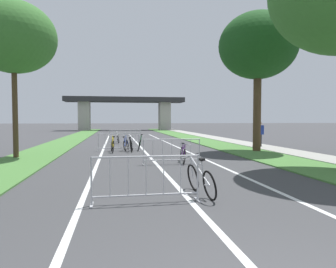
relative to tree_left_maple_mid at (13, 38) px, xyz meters
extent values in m
cube|color=#477A38|center=(0.66, 11.98, -5.66)|extent=(2.59, 62.26, 0.05)
cube|color=#477A38|center=(12.03, 11.98, -5.66)|extent=(2.59, 62.26, 0.05)
cube|color=#9E9B93|center=(14.25, 11.98, -5.64)|extent=(1.86, 62.26, 0.08)
cube|color=silver|center=(6.35, 4.51, -5.68)|extent=(0.14, 36.02, 0.01)
cube|color=silver|center=(8.76, 4.51, -5.68)|extent=(0.14, 36.02, 0.01)
cube|color=silver|center=(3.93, 4.51, -5.68)|extent=(0.14, 36.02, 0.01)
cube|color=#2D2D30|center=(6.35, 37.96, -0.44)|extent=(20.10, 4.07, 0.80)
cube|color=#ADA89E|center=(-0.48, 37.96, -3.26)|extent=(1.87, 2.40, 4.84)
cube|color=#ADA89E|center=(13.17, 37.96, -3.26)|extent=(1.87, 2.40, 4.84)
cylinder|color=#4C3823|center=(0.00, 0.00, -3.57)|extent=(0.25, 0.25, 4.22)
ellipsoid|color=#38702D|center=(0.00, 0.00, 0.02)|extent=(3.94, 3.94, 3.35)
cylinder|color=#4C3823|center=(12.70, 0.98, -3.49)|extent=(0.45, 0.45, 4.37)
ellipsoid|color=#194719|center=(12.70, 0.98, 0.36)|extent=(4.44, 4.44, 3.77)
cylinder|color=#ADADB2|center=(4.17, -8.95, -5.16)|extent=(0.04, 0.04, 1.05)
cube|color=#ADADB2|center=(4.17, -8.95, -5.67)|extent=(0.07, 0.44, 0.03)
cylinder|color=#ADADB2|center=(6.52, -8.92, -5.16)|extent=(0.04, 0.04, 1.05)
cube|color=#ADADB2|center=(6.52, -8.92, -5.67)|extent=(0.07, 0.44, 0.03)
cylinder|color=#ADADB2|center=(5.35, -8.93, -4.65)|extent=(2.35, 0.07, 0.04)
cylinder|color=#ADADB2|center=(5.35, -8.93, -5.50)|extent=(2.35, 0.07, 0.04)
cylinder|color=#ADADB2|center=(4.56, -8.94, -5.07)|extent=(0.02, 0.02, 0.87)
cylinder|color=#ADADB2|center=(4.95, -8.94, -5.07)|extent=(0.02, 0.02, 0.87)
cylinder|color=#ADADB2|center=(5.35, -8.93, -5.07)|extent=(0.02, 0.02, 0.87)
cylinder|color=#ADADB2|center=(5.74, -8.93, -5.07)|extent=(0.02, 0.02, 0.87)
cylinder|color=#ADADB2|center=(6.13, -8.92, -5.07)|extent=(0.02, 0.02, 0.87)
cylinder|color=#ADADB2|center=(5.79, -3.21, -5.16)|extent=(0.04, 0.04, 1.05)
cube|color=#ADADB2|center=(5.79, -3.21, -5.67)|extent=(0.06, 0.44, 0.03)
cylinder|color=#ADADB2|center=(8.14, -3.20, -5.16)|extent=(0.04, 0.04, 1.05)
cube|color=#ADADB2|center=(8.14, -3.20, -5.67)|extent=(0.06, 0.44, 0.03)
cylinder|color=#ADADB2|center=(6.96, -3.20, -4.65)|extent=(2.35, 0.05, 0.04)
cylinder|color=#ADADB2|center=(6.96, -3.20, -5.50)|extent=(2.35, 0.05, 0.04)
cylinder|color=#ADADB2|center=(6.18, -3.20, -5.07)|extent=(0.02, 0.02, 0.87)
cylinder|color=#ADADB2|center=(6.57, -3.20, -5.07)|extent=(0.02, 0.02, 0.87)
cylinder|color=#ADADB2|center=(6.96, -3.20, -5.07)|extent=(0.02, 0.02, 0.87)
cylinder|color=#ADADB2|center=(7.35, -3.20, -5.07)|extent=(0.02, 0.02, 0.87)
cylinder|color=#ADADB2|center=(7.75, -3.20, -5.07)|extent=(0.02, 0.02, 0.87)
cylinder|color=#ADADB2|center=(3.69, 2.54, -5.16)|extent=(0.04, 0.04, 1.05)
cube|color=#ADADB2|center=(3.69, 2.54, -5.67)|extent=(0.06, 0.44, 0.03)
cylinder|color=#ADADB2|center=(6.04, 2.52, -5.16)|extent=(0.04, 0.04, 1.05)
cube|color=#ADADB2|center=(6.04, 2.52, -5.67)|extent=(0.06, 0.44, 0.03)
cylinder|color=#ADADB2|center=(4.87, 2.53, -4.65)|extent=(2.35, 0.06, 0.04)
cylinder|color=#ADADB2|center=(4.87, 2.53, -5.50)|extent=(2.35, 0.06, 0.04)
cylinder|color=#ADADB2|center=(4.09, 2.54, -5.07)|extent=(0.02, 0.02, 0.87)
cylinder|color=#ADADB2|center=(4.48, 2.54, -5.07)|extent=(0.02, 0.02, 0.87)
cylinder|color=#ADADB2|center=(4.87, 2.53, -5.07)|extent=(0.02, 0.02, 0.87)
cylinder|color=#ADADB2|center=(5.26, 2.53, -5.07)|extent=(0.02, 0.02, 0.87)
cylinder|color=#ADADB2|center=(5.65, 2.53, -5.07)|extent=(0.02, 0.02, 0.87)
cylinder|color=#ADADB2|center=(4.23, 8.25, -5.16)|extent=(0.04, 0.04, 1.05)
cube|color=#ADADB2|center=(4.23, 8.25, -5.67)|extent=(0.07, 0.44, 0.03)
cylinder|color=#ADADB2|center=(6.58, 8.28, -5.16)|extent=(0.04, 0.04, 1.05)
cube|color=#ADADB2|center=(6.58, 8.28, -5.67)|extent=(0.07, 0.44, 0.03)
cylinder|color=#ADADB2|center=(5.41, 8.27, -4.65)|extent=(2.35, 0.08, 0.04)
cylinder|color=#ADADB2|center=(5.41, 8.27, -5.50)|extent=(2.35, 0.08, 0.04)
cylinder|color=#ADADB2|center=(4.63, 8.25, -5.07)|extent=(0.02, 0.02, 0.87)
cylinder|color=#ADADB2|center=(5.02, 8.26, -5.07)|extent=(0.02, 0.02, 0.87)
cylinder|color=#ADADB2|center=(5.41, 8.27, -5.07)|extent=(0.02, 0.02, 0.87)
cylinder|color=#ADADB2|center=(5.80, 8.27, -5.07)|extent=(0.02, 0.02, 0.87)
cylinder|color=#ADADB2|center=(6.19, 8.28, -5.07)|extent=(0.02, 0.02, 0.87)
torus|color=black|center=(5.62, 2.71, -5.37)|extent=(0.21, 0.64, 0.62)
torus|color=black|center=(5.52, 1.63, -5.37)|extent=(0.21, 0.64, 0.62)
cylinder|color=black|center=(5.53, 2.20, -5.09)|extent=(0.23, 1.05, 0.59)
cylinder|color=black|center=(5.56, 2.40, -5.15)|extent=(0.13, 0.13, 0.54)
cylinder|color=black|center=(5.61, 2.53, -5.39)|extent=(0.05, 0.35, 0.07)
cylinder|color=black|center=(5.48, 1.66, -5.09)|extent=(0.13, 0.10, 0.56)
cube|color=black|center=(5.51, 2.45, -4.88)|extent=(0.13, 0.25, 0.07)
cylinder|color=#99999E|center=(5.43, 1.69, -4.81)|extent=(0.49, 0.07, 0.11)
torus|color=black|center=(4.55, 1.46, -5.34)|extent=(0.16, 0.69, 0.68)
torus|color=black|center=(4.47, 2.50, -5.34)|extent=(0.16, 0.69, 0.68)
cylinder|color=gold|center=(4.54, 1.96, -5.06)|extent=(0.07, 1.01, 0.59)
cylinder|color=gold|center=(4.55, 1.76, -5.09)|extent=(0.11, 0.12, 0.60)
cylinder|color=gold|center=(4.53, 1.63, -5.36)|extent=(0.06, 0.34, 0.08)
cylinder|color=gold|center=(4.49, 2.48, -5.06)|extent=(0.10, 0.09, 0.56)
cube|color=black|center=(4.58, 1.73, -4.79)|extent=(0.12, 0.25, 0.06)
cylinder|color=#99999E|center=(4.52, 2.45, -4.78)|extent=(0.51, 0.07, 0.08)
torus|color=black|center=(4.85, 8.11, -5.36)|extent=(0.21, 0.65, 0.64)
torus|color=black|center=(4.90, 9.16, -5.36)|extent=(0.21, 0.65, 0.64)
cylinder|color=silver|center=(4.81, 8.61, -5.06)|extent=(0.12, 1.03, 0.63)
cylinder|color=silver|center=(4.82, 8.41, -5.14)|extent=(0.17, 0.12, 0.54)
cylinder|color=silver|center=(4.86, 8.28, -5.38)|extent=(0.06, 0.34, 0.08)
cylinder|color=silver|center=(4.84, 9.14, -5.06)|extent=(0.17, 0.08, 0.60)
cube|color=black|center=(4.76, 8.38, -4.88)|extent=(0.12, 0.25, 0.07)
cylinder|color=#99999E|center=(4.77, 9.12, -4.76)|extent=(0.52, 0.06, 0.14)
torus|color=black|center=(6.18, 3.48, -5.35)|extent=(0.25, 0.68, 0.66)
torus|color=black|center=(6.06, 2.49, -5.35)|extent=(0.25, 0.68, 0.66)
cylinder|color=#1E7238|center=(6.18, 3.00, -5.06)|extent=(0.04, 0.98, 0.61)
cylinder|color=#1E7238|center=(6.20, 3.19, -5.08)|extent=(0.18, 0.10, 0.64)
cylinder|color=#1E7238|center=(6.16, 3.33, -5.38)|extent=(0.08, 0.33, 0.08)
cylinder|color=#1E7238|center=(6.12, 2.51, -5.06)|extent=(0.16, 0.08, 0.58)
cube|color=black|center=(6.27, 3.22, -4.77)|extent=(0.14, 0.25, 0.07)
cylinder|color=#99999E|center=(6.18, 2.52, -4.78)|extent=(0.48, 0.09, 0.12)
torus|color=black|center=(6.78, -9.00, -5.33)|extent=(0.24, 0.71, 0.70)
torus|color=black|center=(6.65, -7.97, -5.33)|extent=(0.24, 0.71, 0.70)
cylinder|color=#B7B7BC|center=(6.67, -8.51, -5.05)|extent=(0.25, 1.00, 0.59)
cylinder|color=#B7B7BC|center=(6.70, -8.71, -5.07)|extent=(0.15, 0.13, 0.63)
cylinder|color=#B7B7BC|center=(6.76, -8.83, -5.36)|extent=(0.06, 0.34, 0.08)
cylinder|color=#B7B7BC|center=(6.61, -8.00, -5.05)|extent=(0.13, 0.11, 0.56)
cube|color=black|center=(6.65, -8.75, -4.76)|extent=(0.13, 0.25, 0.07)
cylinder|color=#99999E|center=(6.57, -8.03, -4.78)|extent=(0.50, 0.09, 0.11)
torus|color=black|center=(5.20, 2.39, -5.37)|extent=(0.26, 0.64, 0.62)
torus|color=black|center=(5.40, 3.45, -5.37)|extent=(0.26, 0.64, 0.62)
cylinder|color=#1E389E|center=(5.25, 2.90, -5.10)|extent=(0.14, 1.06, 0.58)
cylinder|color=#1E389E|center=(5.22, 2.70, -5.14)|extent=(0.16, 0.11, 0.56)
cylinder|color=#1E389E|center=(5.24, 2.56, -5.39)|extent=(0.10, 0.35, 0.07)
cylinder|color=#1E389E|center=(5.35, 3.44, -5.10)|extent=(0.14, 0.07, 0.55)
cube|color=black|center=(5.16, 2.67, -4.86)|extent=(0.15, 0.26, 0.07)
cylinder|color=#99999E|center=(5.30, 3.42, -4.83)|extent=(0.55, 0.13, 0.12)
torus|color=black|center=(7.58, -2.23, -5.36)|extent=(0.16, 0.64, 0.63)
torus|color=black|center=(7.47, -3.30, -5.36)|extent=(0.16, 0.64, 0.63)
cylinder|color=#662884|center=(7.55, -2.74, -5.11)|extent=(0.10, 1.04, 0.54)
cylinder|color=#662884|center=(7.57, -2.54, -5.15)|extent=(0.10, 0.12, 0.54)
cylinder|color=#662884|center=(7.56, -2.40, -5.39)|extent=(0.07, 0.35, 0.08)
cylinder|color=#662884|center=(7.49, -3.28, -5.11)|extent=(0.09, 0.09, 0.51)
cube|color=black|center=(7.59, -2.50, -4.88)|extent=(0.13, 0.25, 0.06)
cylinder|color=#99999E|center=(7.52, -3.25, -4.86)|extent=(0.46, 0.08, 0.07)
cylinder|color=#262628|center=(14.13, 3.35, -5.25)|extent=(0.13, 0.13, 0.86)
cylinder|color=#262628|center=(13.94, 3.32, -5.25)|extent=(0.13, 0.13, 0.86)
cube|color=navy|center=(14.04, 3.33, -4.52)|extent=(0.50, 0.34, 0.61)
cylinder|color=navy|center=(14.30, 3.37, -4.55)|extent=(0.10, 0.10, 0.55)
cylinder|color=navy|center=(13.78, 3.30, -4.55)|extent=(0.10, 0.10, 0.55)
sphere|color=#936B4C|center=(14.04, 3.33, -4.07)|extent=(0.23, 0.23, 0.23)
camera|label=1|loc=(4.69, -15.66, -3.84)|focal=33.04mm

